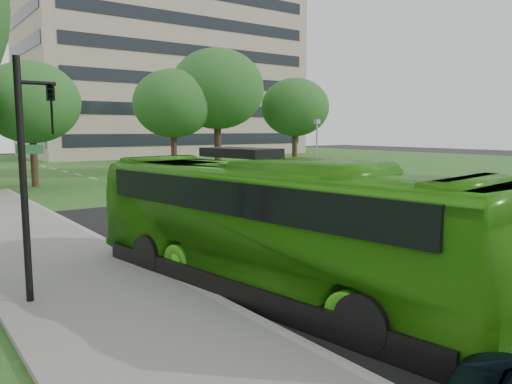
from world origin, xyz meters
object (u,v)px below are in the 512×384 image
bus (273,226)px  camera_pole (317,141)px  tree_park_c (173,104)px  sedan (356,184)px  tree_park_d (217,89)px  traffic_light (31,163)px  tree_park_e (295,107)px  tree_park_b (31,102)px  office_building (165,73)px

bus → camera_pole: bearing=36.2°
tree_park_c → sedan: size_ratio=1.84×
tree_park_d → traffic_light: bearing=-128.5°
tree_park_e → camera_pole: (-5.94, -9.52, -3.00)m
bus → sedan: (13.98, 10.21, -0.80)m
tree_park_c → bus: bearing=-112.5°
tree_park_b → tree_park_e: tree_park_e is taller
tree_park_b → traffic_light: bearing=-102.2°
tree_park_d → office_building: bearing=71.3°
bus → office_building: bearing=57.5°
tree_park_d → traffic_light: (-20.88, -26.29, -4.19)m
tree_park_d → sedan: 19.54m
tree_park_c → sedan: (2.12, -18.47, -5.19)m
bus → traffic_light: size_ratio=2.12×
tree_park_e → traffic_light: size_ratio=1.64×
sedan → office_building: bearing=1.4°
tree_park_c → camera_pole: 12.51m
office_building → traffic_light: 68.74m
sedan → traffic_light: size_ratio=0.89×
traffic_light → office_building: bearing=81.9°
tree_park_c → camera_pole: tree_park_c is taller
tree_park_c → office_building: bearing=65.0°
office_building → tree_park_c: (-15.59, -33.49, -6.52)m
tree_park_b → traffic_light: 25.11m
tree_park_e → sedan: size_ratio=1.84×
sedan → traffic_light: traffic_light is taller
tree_park_b → tree_park_d: (15.62, 1.87, 1.71)m
tree_park_c → tree_park_e: (12.83, -0.47, 0.00)m
tree_park_d → camera_pole: (2.71, -9.82, -4.36)m
tree_park_b → bus: tree_park_b is taller
bus → traffic_light: traffic_light is taller
sedan → camera_pole: size_ratio=1.04×
office_building → tree_park_e: bearing=-94.7°
traffic_light → bus: bearing=-4.4°
office_building → tree_park_c: 37.51m
tree_park_e → camera_pole: 11.62m
sedan → camera_pole: 9.97m
office_building → tree_park_d: 35.92m
traffic_light → tree_park_e: bearing=61.5°
traffic_light → camera_pole: 28.77m
office_building → tree_park_b: bearing=-127.3°
office_building → tree_park_c: bearing=-115.0°
office_building → tree_park_e: (-2.76, -33.96, -6.52)m
tree_park_d → tree_park_e: bearing=-2.0°
tree_park_d → camera_pole: size_ratio=2.35×
sedan → tree_park_b: bearing=55.5°
bus → sedan: size_ratio=2.38×
tree_park_b → camera_pole: size_ratio=1.81×
tree_park_d → tree_park_e: size_ratio=1.23×
office_building → tree_park_b: (-27.03, -35.53, -6.87)m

